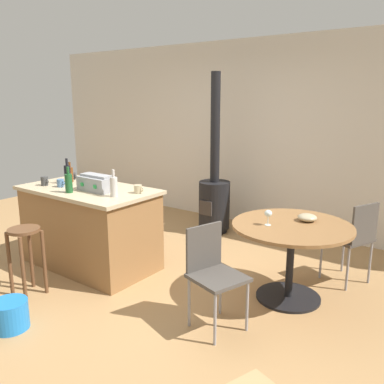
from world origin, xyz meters
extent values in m
plane|color=#A37A4C|center=(0.00, 0.00, 0.00)|extent=(8.80, 8.80, 0.00)
cube|color=beige|center=(0.00, 2.51, 1.35)|extent=(8.00, 0.10, 2.70)
cube|color=olive|center=(-0.62, -0.02, 0.43)|extent=(1.49, 0.80, 0.87)
cube|color=tan|center=(-0.62, -0.02, 0.89)|extent=(1.55, 0.86, 0.04)
cylinder|color=brown|center=(-0.45, -0.75, 0.32)|extent=(0.04, 0.04, 0.64)
cylinder|color=brown|center=(-0.67, -0.75, 0.32)|extent=(0.04, 0.04, 0.64)
cylinder|color=brown|center=(-0.67, -0.97, 0.32)|extent=(0.04, 0.04, 0.64)
cylinder|color=brown|center=(-0.45, -0.97, 0.32)|extent=(0.04, 0.04, 0.64)
cylinder|color=brown|center=(-0.56, -0.86, 0.66)|extent=(0.30, 0.30, 0.03)
cylinder|color=black|center=(1.53, 0.56, 0.01)|extent=(0.61, 0.61, 0.02)
cylinder|color=black|center=(1.53, 0.56, 0.36)|extent=(0.07, 0.07, 0.71)
cylinder|color=olive|center=(1.53, 0.56, 0.73)|extent=(1.11, 1.11, 0.03)
cube|color=#47423D|center=(1.84, 1.28, 0.47)|extent=(0.53, 0.53, 0.03)
cube|color=#47423D|center=(2.02, 1.20, 0.67)|extent=(0.17, 0.34, 0.40)
cylinder|color=gray|center=(1.93, 1.05, 0.23)|extent=(0.02, 0.02, 0.46)
cylinder|color=gray|center=(2.07, 1.36, 0.23)|extent=(0.02, 0.02, 0.46)
cylinder|color=gray|center=(1.75, 1.50, 0.23)|extent=(0.02, 0.02, 0.46)
cylinder|color=gray|center=(1.62, 1.19, 0.23)|extent=(0.02, 0.02, 0.46)
cube|color=#47423D|center=(1.26, -0.28, 0.46)|extent=(0.50, 0.50, 0.03)
cube|color=#47423D|center=(1.08, -0.22, 0.66)|extent=(0.13, 0.35, 0.40)
cylinder|color=gray|center=(1.15, -0.07, 0.22)|extent=(0.02, 0.02, 0.44)
cylinder|color=gray|center=(1.05, -0.39, 0.22)|extent=(0.02, 0.02, 0.44)
cylinder|color=gray|center=(1.37, -0.49, 0.22)|extent=(0.02, 0.02, 0.44)
cylinder|color=gray|center=(1.47, -0.17, 0.22)|extent=(0.02, 0.02, 0.44)
cylinder|color=black|center=(-0.15, 1.82, 0.03)|extent=(0.37, 0.37, 0.06)
cylinder|color=black|center=(-0.15, 1.82, 0.39)|extent=(0.44, 0.44, 0.67)
cube|color=#2D2826|center=(-0.15, 1.60, 0.39)|extent=(0.20, 0.02, 0.20)
cylinder|color=black|center=(-0.15, 1.82, 1.47)|extent=(0.13, 0.13, 1.49)
cube|color=gray|center=(-0.44, -0.05, 0.98)|extent=(0.41, 0.22, 0.15)
cube|color=gray|center=(-0.44, -0.05, 1.07)|extent=(0.39, 0.13, 0.02)
cube|color=green|center=(-0.54, -0.16, 0.98)|extent=(0.04, 0.01, 0.04)
cube|color=green|center=(-0.34, -0.16, 0.98)|extent=(0.04, 0.01, 0.04)
cylinder|color=black|center=(-0.99, 0.00, 1.01)|extent=(0.07, 0.07, 0.21)
cylinder|color=black|center=(-0.99, 0.00, 1.16)|extent=(0.03, 0.03, 0.08)
cylinder|color=#194C23|center=(-0.61, -0.28, 1.00)|extent=(0.08, 0.08, 0.20)
cylinder|color=#194C23|center=(-0.61, -0.28, 1.14)|extent=(0.03, 0.03, 0.08)
cylinder|color=#B7B2AD|center=(-0.09, -0.12, 1.01)|extent=(0.08, 0.08, 0.20)
cylinder|color=#B7B2AD|center=(-0.09, -0.12, 1.14)|extent=(0.03, 0.03, 0.08)
cylinder|color=#603314|center=(-1.06, 0.08, 0.99)|extent=(0.07, 0.07, 0.17)
cylinder|color=#603314|center=(-1.06, 0.08, 1.11)|extent=(0.03, 0.03, 0.07)
cylinder|color=tan|center=(-0.01, 0.13, 0.95)|extent=(0.09, 0.09, 0.09)
torus|color=tan|center=(0.05, 0.13, 0.95)|extent=(0.05, 0.01, 0.05)
cylinder|color=#4C7099|center=(-0.92, -0.16, 0.95)|extent=(0.08, 0.08, 0.09)
torus|color=#4C7099|center=(-0.86, -0.16, 0.95)|extent=(0.05, 0.01, 0.05)
cylinder|color=#383838|center=(-1.17, 0.20, 0.95)|extent=(0.09, 0.09, 0.08)
torus|color=#383838|center=(-1.12, 0.20, 0.95)|extent=(0.05, 0.01, 0.05)
cylinder|color=#383838|center=(-1.13, -0.22, 0.96)|extent=(0.08, 0.08, 0.10)
torus|color=#383838|center=(-1.08, -0.22, 0.96)|extent=(0.05, 0.01, 0.05)
cylinder|color=silver|center=(1.35, 0.41, 0.74)|extent=(0.06, 0.06, 0.00)
cylinder|color=silver|center=(1.35, 0.41, 0.79)|extent=(0.01, 0.01, 0.08)
ellipsoid|color=silver|center=(1.35, 0.41, 0.85)|extent=(0.07, 0.07, 0.06)
ellipsoid|color=tan|center=(1.60, 0.75, 0.78)|extent=(0.18, 0.18, 0.07)
cylinder|color=blue|center=(-0.13, -1.30, 0.12)|extent=(0.30, 0.30, 0.24)
camera|label=1|loc=(2.90, -2.87, 1.89)|focal=38.01mm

